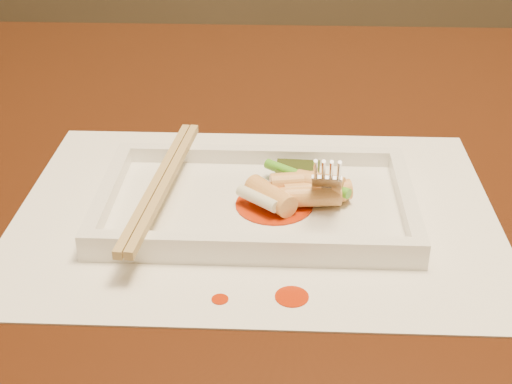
{
  "coord_description": "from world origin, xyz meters",
  "views": [
    {
      "loc": [
        -0.07,
        -0.59,
        1.06
      ],
      "look_at": [
        -0.09,
        -0.08,
        0.77
      ],
      "focal_mm": 50.0,
      "sensor_mm": 36.0,
      "label": 1
    }
  ],
  "objects_px": {
    "table": "(352,256)",
    "plate_base": "(256,206)",
    "chopstick_a": "(157,182)",
    "placemat": "(256,211)",
    "fork": "(344,114)"
  },
  "relations": [
    {
      "from": "table",
      "to": "chopstick_a",
      "type": "relative_size",
      "value": 6.52
    },
    {
      "from": "plate_base",
      "to": "chopstick_a",
      "type": "height_order",
      "value": "chopstick_a"
    },
    {
      "from": "placemat",
      "to": "chopstick_a",
      "type": "height_order",
      "value": "chopstick_a"
    },
    {
      "from": "table",
      "to": "chopstick_a",
      "type": "xyz_separation_m",
      "value": [
        -0.18,
        -0.08,
        0.13
      ]
    },
    {
      "from": "placemat",
      "to": "plate_base",
      "type": "distance_m",
      "value": 0.0
    },
    {
      "from": "table",
      "to": "plate_base",
      "type": "xyz_separation_m",
      "value": [
        -0.09,
        -0.08,
        0.11
      ]
    },
    {
      "from": "plate_base",
      "to": "fork",
      "type": "relative_size",
      "value": 1.86
    },
    {
      "from": "placemat",
      "to": "plate_base",
      "type": "relative_size",
      "value": 1.54
    },
    {
      "from": "table",
      "to": "fork",
      "type": "bearing_deg",
      "value": -109.54
    },
    {
      "from": "table",
      "to": "chopstick_a",
      "type": "distance_m",
      "value": 0.23
    },
    {
      "from": "table",
      "to": "placemat",
      "type": "distance_m",
      "value": 0.16
    },
    {
      "from": "plate_base",
      "to": "table",
      "type": "bearing_deg",
      "value": 41.86
    },
    {
      "from": "chopstick_a",
      "to": "table",
      "type": "bearing_deg",
      "value": 25.49
    },
    {
      "from": "chopstick_a",
      "to": "fork",
      "type": "bearing_deg",
      "value": 6.75
    },
    {
      "from": "chopstick_a",
      "to": "fork",
      "type": "relative_size",
      "value": 1.53
    }
  ]
}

